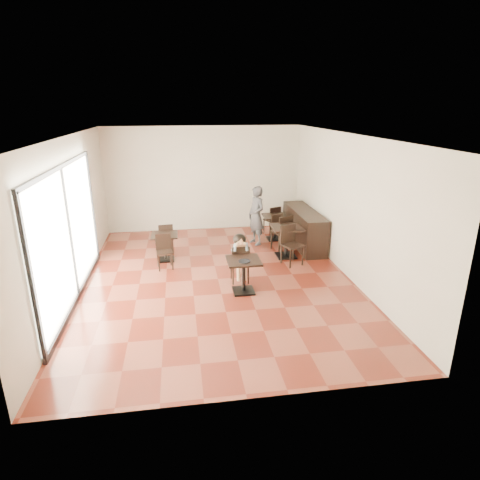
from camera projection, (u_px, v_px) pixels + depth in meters
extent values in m
cube|color=brown|center=(218.00, 279.00, 9.19)|extent=(6.00, 8.00, 0.01)
cube|color=silver|center=(215.00, 135.00, 8.16)|extent=(6.00, 8.00, 0.01)
cube|color=beige|center=(204.00, 179.00, 12.42)|extent=(6.00, 0.01, 3.20)
cube|color=beige|center=(248.00, 293.00, 4.93)|extent=(6.00, 0.01, 3.20)
cube|color=beige|center=(71.00, 217.00, 8.25)|extent=(0.01, 8.00, 3.20)
cube|color=beige|center=(348.00, 206.00, 9.11)|extent=(0.01, 8.00, 3.20)
cube|color=white|center=(68.00, 233.00, 7.85)|extent=(0.04, 4.50, 2.60)
cylinder|color=black|center=(244.00, 261.00, 8.24)|extent=(0.25, 0.25, 0.01)
imported|color=#3E3F44|center=(256.00, 216.00, 11.27)|extent=(0.60, 0.71, 1.66)
cube|color=black|center=(304.00, 228.00, 11.28)|extent=(0.60, 2.40, 1.00)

